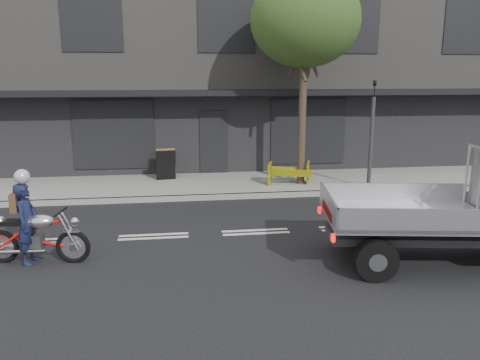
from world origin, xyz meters
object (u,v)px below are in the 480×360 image
(motorcycle, at_px, (36,236))
(sandwich_board, at_px, (166,165))
(traffic_light_pole, at_px, (371,141))
(rider, at_px, (27,224))
(street_tree, at_px, (305,21))
(construction_barrier, at_px, (291,174))

(motorcycle, distance_m, sandwich_board, 6.91)
(traffic_light_pole, distance_m, rider, 10.09)
(street_tree, relative_size, construction_barrier, 4.94)
(rider, bearing_deg, street_tree, -44.18)
(traffic_light_pole, distance_m, motorcycle, 9.99)
(sandwich_board, bearing_deg, motorcycle, -118.25)
(rider, distance_m, sandwich_board, 6.97)
(traffic_light_pole, bearing_deg, street_tree, 156.97)
(construction_barrier, bearing_deg, sandwich_board, 162.20)
(construction_barrier, height_order, sandwich_board, sandwich_board)
(street_tree, bearing_deg, construction_barrier, -149.51)
(motorcycle, bearing_deg, rider, -172.12)
(motorcycle, distance_m, construction_barrier, 8.25)
(motorcycle, bearing_deg, street_tree, 46.43)
(motorcycle, bearing_deg, traffic_light_pole, 35.34)
(street_tree, height_order, construction_barrier, street_tree)
(motorcycle, relative_size, sandwich_board, 2.05)
(street_tree, xyz_separation_m, traffic_light_pole, (2.00, -0.85, -3.63))
(street_tree, relative_size, motorcycle, 3.19)
(traffic_light_pole, xyz_separation_m, sandwich_board, (-6.40, 1.91, -0.99))
(street_tree, xyz_separation_m, sandwich_board, (-4.40, 1.06, -4.61))
(street_tree, bearing_deg, traffic_light_pole, -23.03)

